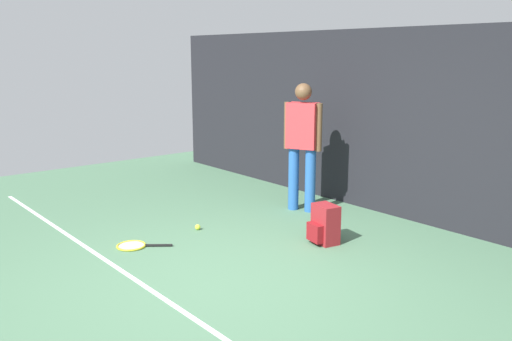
{
  "coord_description": "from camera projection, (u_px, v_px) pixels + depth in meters",
  "views": [
    {
      "loc": [
        3.87,
        -2.8,
        2.08
      ],
      "look_at": [
        0.0,
        0.4,
        1.0
      ],
      "focal_mm": 38.42,
      "sensor_mm": 36.0,
      "label": 1
    }
  ],
  "objects": [
    {
      "name": "tennis_racket",
      "position": [
        134.0,
        246.0,
        6.0
      ],
      "size": [
        0.52,
        0.59,
        0.03
      ],
      "rotation": [
        0.0,
        0.0,
        4.04
      ],
      "color": "black",
      "rests_on": "ground"
    },
    {
      "name": "tennis_player",
      "position": [
        303.0,
        139.0,
        7.2
      ],
      "size": [
        0.49,
        0.36,
        1.7
      ],
      "rotation": [
        0.0,
        0.0,
        -2.73
      ],
      "color": "#2659A5",
      "rests_on": "ground"
    },
    {
      "name": "ground_plane",
      "position": [
        223.0,
        281.0,
        5.1
      ],
      "size": [
        12.0,
        12.0,
        0.0
      ],
      "primitive_type": "plane",
      "color": "#4C7556"
    },
    {
      "name": "backpack",
      "position": [
        324.0,
        225.0,
        6.08
      ],
      "size": [
        0.33,
        0.33,
        0.44
      ],
      "rotation": [
        0.0,
        0.0,
        6.08
      ],
      "color": "maroon",
      "rests_on": "ground"
    },
    {
      "name": "court_line",
      "position": [
        165.0,
        299.0,
        4.71
      ],
      "size": [
        9.0,
        0.05,
        0.0
      ],
      "primitive_type": "cube",
      "color": "white",
      "rests_on": "ground"
    },
    {
      "name": "tennis_ball_near_player",
      "position": [
        198.0,
        227.0,
        6.57
      ],
      "size": [
        0.07,
        0.07,
        0.07
      ],
      "primitive_type": "sphere",
      "color": "#CCE033",
      "rests_on": "ground"
    },
    {
      "name": "back_fence",
      "position": [
        419.0,
        126.0,
        6.72
      ],
      "size": [
        10.0,
        0.1,
        2.39
      ],
      "primitive_type": "cube",
      "color": "black",
      "rests_on": "ground"
    }
  ]
}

